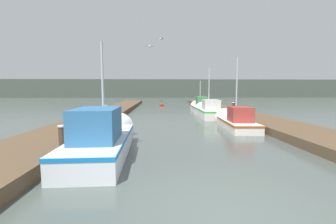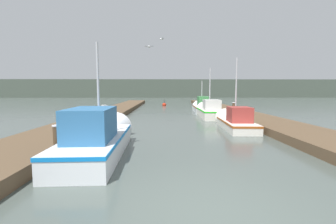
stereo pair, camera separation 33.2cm
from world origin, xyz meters
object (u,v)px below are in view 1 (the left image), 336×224
Objects in this scene: mooring_piling_1 at (105,117)px; seagull_1 at (150,47)px; channel_buoy at (162,105)px; mooring_piling_0 at (106,116)px; seagull_lead at (161,39)px; fishing_boat_1 at (234,121)px; fishing_boat_0 at (105,137)px; mooring_piling_2 at (63,145)px; fishing_boat_3 at (200,107)px; mooring_piling_3 at (233,112)px; fishing_boat_2 at (208,111)px.

mooring_piling_1 is 2.46× the size of seagull_1.
seagull_1 reaches higher than channel_buoy.
seagull_lead reaches higher than mooring_piling_0.
mooring_piling_1 is 1.32× the size of channel_buoy.
seagull_1 is (2.45, 1.14, 4.03)m from mooring_piling_1.
seagull_lead is (-4.22, 4.18, 5.56)m from fishing_boat_1.
mooring_piling_0 is 0.95× the size of mooring_piling_1.
mooring_piling_2 is at bearing -124.18° from fishing_boat_0.
seagull_lead reaches higher than seagull_1.
channel_buoy is (-3.99, 17.96, -0.23)m from fishing_boat_1.
fishing_boat_0 is 1.16× the size of fishing_boat_3.
seagull_lead is at bearing 161.58° from mooring_piling_3.
fishing_boat_3 is 3.74× the size of mooring_piling_1.
seagull_lead is (-0.24, -13.78, 5.79)m from channel_buoy.
fishing_boat_1 is at bearing -84.92° from fishing_boat_2.
fishing_boat_2 is 1.03× the size of fishing_boat_3.
fishing_boat_1 is (6.31, 5.02, -0.15)m from fishing_boat_0.
seagull_lead reaches higher than mooring_piling_2.
fishing_boat_2 is at bearing 75.24° from seagull_lead.
seagull_1 is at bearing 74.67° from fishing_boat_0.
mooring_piling_3 is at bearing -78.92° from fishing_boat_3.
channel_buoy is at bearing 82.50° from mooring_piling_2.
fishing_boat_3 is at bearing 66.55° from mooring_piling_2.
mooring_piling_3 is 7.27m from seagull_1.
seagull_1 reaches higher than mooring_piling_1.
seagull_lead reaches higher than mooring_piling_1.
fishing_boat_2 is at bearing -74.17° from channel_buoy.
mooring_piling_3 is 1.28× the size of channel_buoy.
mooring_piling_1 is 8.72m from mooring_piling_3.
seagull_1 is (-4.56, -4.66, 4.25)m from fishing_boat_2.
fishing_boat_0 reaches higher than fishing_boat_3.
mooring_piling_0 is 1.25× the size of channel_buoy.
fishing_boat_1 is 6.61m from seagull_1.
fishing_boat_0 is at bearing 75.00° from seagull_1.
fishing_boat_1 is 9.44× the size of seagull_lead.
mooring_piling_2 is (-6.81, -11.70, 0.12)m from fishing_boat_2.
seagull_lead is 0.97× the size of seagull_1.
mooring_piling_2 is at bearing 70.85° from seagull_1.
fishing_boat_1 is 7.47m from mooring_piling_0.
seagull_1 reaches higher than fishing_boat_3.
mooring_piling_2 is (-0.89, -1.40, 0.06)m from fishing_boat_0.
fishing_boat_0 is 4.57× the size of mooring_piling_0.
fishing_boat_1 reaches higher than channel_buoy.
fishing_boat_2 is 8.76m from mooring_piling_0.
fishing_boat_1 reaches higher than fishing_boat_3.
fishing_boat_0 is 5.73× the size of channel_buoy.
fishing_boat_3 reaches higher than mooring_piling_0.
fishing_boat_2 is (5.92, 10.30, -0.06)m from fishing_boat_0.
mooring_piling_1 reaches higher than mooring_piling_2.
mooring_piling_1 is at bearing 91.88° from mooring_piling_2.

